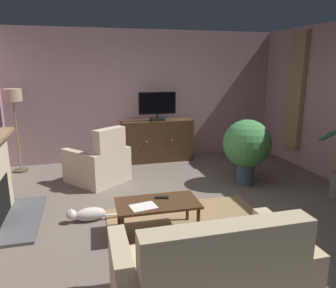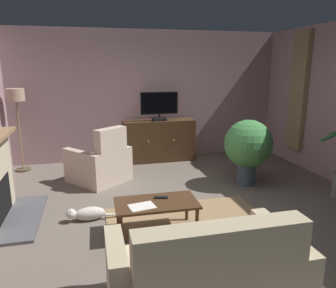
{
  "view_description": "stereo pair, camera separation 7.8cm",
  "coord_description": "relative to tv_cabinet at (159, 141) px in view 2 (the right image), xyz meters",
  "views": [
    {
      "loc": [
        -1.33,
        -4.03,
        2.02
      ],
      "look_at": [
        -0.22,
        0.26,
        0.94
      ],
      "focal_mm": 34.41,
      "sensor_mm": 36.0,
      "label": 1
    },
    {
      "loc": [
        -1.25,
        -4.05,
        2.02
      ],
      "look_at": [
        -0.22,
        0.26,
        0.94
      ],
      "focal_mm": 34.41,
      "sensor_mm": 36.0,
      "label": 2
    }
  ],
  "objects": [
    {
      "name": "floor_lamp",
      "position": [
        -2.76,
        -0.06,
        0.89
      ],
      "size": [
        0.33,
        0.33,
        1.61
      ],
      "color": "#4C4233",
      "rests_on": "ground_plane"
    },
    {
      "name": "sofa_floral",
      "position": [
        -0.55,
        -4.46,
        -0.11
      ],
      "size": [
        1.6,
        0.9,
        0.94
      ],
      "color": "tan",
      "rests_on": "ground_plane"
    },
    {
      "name": "rug_central",
      "position": [
        -0.23,
        -3.13,
        -0.42
      ],
      "size": [
        2.1,
        1.72,
        0.01
      ],
      "primitive_type": "cube",
      "color": "#8E704C",
      "rests_on": "ground_plane"
    },
    {
      "name": "wall_back",
      "position": [
        -0.15,
        0.35,
        0.96
      ],
      "size": [
        6.38,
        0.1,
        2.77
      ],
      "primitive_type": "cube",
      "color": "gray",
      "rests_on": "ground_plane"
    },
    {
      "name": "curtain_panel_far",
      "position": [
        2.68,
        -0.92,
        1.1
      ],
      "size": [
        0.1,
        0.44,
        2.32
      ],
      "primitive_type": "cube",
      "color": "#8E7F56"
    },
    {
      "name": "armchair_beside_cabinet",
      "position": [
        -1.29,
        -1.03,
        -0.11
      ],
      "size": [
        1.21,
        1.22,
        1.0
      ],
      "color": "#C6B29E",
      "rests_on": "ground_plane"
    },
    {
      "name": "folded_newspaper",
      "position": [
        -0.88,
        -3.16,
        -0.01
      ],
      "size": [
        0.33,
        0.27,
        0.01
      ],
      "primitive_type": "cube",
      "rotation": [
        0.0,
        0.0,
        0.18
      ],
      "color": "silver",
      "rests_on": "coffee_table"
    },
    {
      "name": "tv_cabinet",
      "position": [
        0.0,
        0.0,
        0.0
      ],
      "size": [
        1.52,
        0.48,
        0.89
      ],
      "color": "black",
      "rests_on": "ground_plane"
    },
    {
      "name": "coffee_table",
      "position": [
        -0.69,
        -3.07,
        -0.06
      ],
      "size": [
        1.01,
        0.55,
        0.41
      ],
      "color": "#422B19",
      "rests_on": "ground_plane"
    },
    {
      "name": "tv_remote",
      "position": [
        -0.61,
        -2.98,
        -0.0
      ],
      "size": [
        0.18,
        0.09,
        0.02
      ],
      "primitive_type": "cube",
      "rotation": [
        0.0,
        0.0,
        6.02
      ],
      "color": "black",
      "rests_on": "coffee_table"
    },
    {
      "name": "ground_plane",
      "position": [
        -0.15,
        -2.6,
        -0.44
      ],
      "size": [
        6.38,
        6.4,
        0.04
      ],
      "primitive_type": "cube",
      "color": "#665B51"
    },
    {
      "name": "television",
      "position": [
        0.0,
        -0.05,
        0.79
      ],
      "size": [
        0.79,
        0.2,
        0.6
      ],
      "color": "black",
      "rests_on": "tv_cabinet"
    },
    {
      "name": "cat",
      "position": [
        -1.52,
        -2.54,
        -0.33
      ],
      "size": [
        0.72,
        0.2,
        0.2
      ],
      "color": "beige",
      "rests_on": "ground_plane"
    },
    {
      "name": "potted_plant_on_hearth_side",
      "position": [
        1.18,
        -1.78,
        0.27
      ],
      "size": [
        0.82,
        0.82,
        1.14
      ],
      "color": "#3D4C5B",
      "rests_on": "ground_plane"
    }
  ]
}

